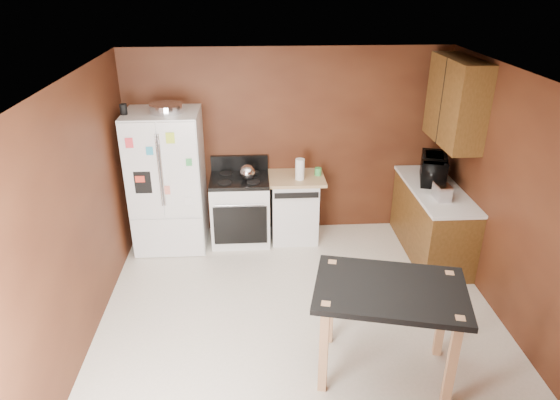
{
  "coord_description": "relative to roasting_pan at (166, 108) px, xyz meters",
  "views": [
    {
      "loc": [
        -0.46,
        -4.07,
        3.36
      ],
      "look_at": [
        -0.18,
        0.85,
        1.07
      ],
      "focal_mm": 32.0,
      "sensor_mm": 36.0,
      "label": 1
    }
  ],
  "objects": [
    {
      "name": "floor",
      "position": [
        1.48,
        -1.85,
        -1.85
      ],
      "size": [
        4.5,
        4.5,
        0.0
      ],
      "primitive_type": "plane",
      "color": "white",
      "rests_on": "ground"
    },
    {
      "name": "ceiling",
      "position": [
        1.48,
        -1.85,
        0.65
      ],
      "size": [
        4.5,
        4.5,
        0.0
      ],
      "primitive_type": "plane",
      "rotation": [
        3.14,
        0.0,
        0.0
      ],
      "color": "white",
      "rests_on": "ground"
    },
    {
      "name": "wall_back",
      "position": [
        1.48,
        0.4,
        -0.6
      ],
      "size": [
        4.2,
        0.0,
        4.2
      ],
      "primitive_type": "plane",
      "rotation": [
        1.57,
        0.0,
        0.0
      ],
      "color": "#552A16",
      "rests_on": "ground"
    },
    {
      "name": "wall_left",
      "position": [
        -0.62,
        -1.85,
        -0.6
      ],
      "size": [
        0.0,
        4.5,
        4.5
      ],
      "primitive_type": "plane",
      "rotation": [
        1.57,
        0.0,
        1.57
      ],
      "color": "#552A16",
      "rests_on": "ground"
    },
    {
      "name": "wall_right",
      "position": [
        3.58,
        -1.85,
        -0.6
      ],
      "size": [
        0.0,
        4.5,
        4.5
      ],
      "primitive_type": "plane",
      "rotation": [
        1.57,
        0.0,
        -1.57
      ],
      "color": "#552A16",
      "rests_on": "ground"
    },
    {
      "name": "roasting_pan",
      "position": [
        0.0,
        0.0,
        0.0
      ],
      "size": [
        0.4,
        0.4,
        0.1
      ],
      "primitive_type": "cylinder",
      "color": "silver",
      "rests_on": "refrigerator"
    },
    {
      "name": "pen_cup",
      "position": [
        -0.49,
        -0.07,
        0.01
      ],
      "size": [
        0.08,
        0.08,
        0.13
      ],
      "primitive_type": "cylinder",
      "color": "black",
      "rests_on": "refrigerator"
    },
    {
      "name": "kettle",
      "position": [
        0.94,
        0.01,
        -0.85
      ],
      "size": [
        0.2,
        0.2,
        0.2
      ],
      "primitive_type": "sphere",
      "color": "silver",
      "rests_on": "gas_range"
    },
    {
      "name": "paper_towel",
      "position": [
        1.62,
        0.01,
        -0.82
      ],
      "size": [
        0.14,
        0.14,
        0.27
      ],
      "primitive_type": "cylinder",
      "rotation": [
        0.0,
        0.0,
        0.25
      ],
      "color": "white",
      "rests_on": "dishwasher"
    },
    {
      "name": "green_canister",
      "position": [
        1.87,
        0.14,
        -0.91
      ],
      "size": [
        0.11,
        0.11,
        0.1
      ],
      "primitive_type": "cylinder",
      "rotation": [
        0.0,
        0.0,
        -0.22
      ],
      "color": "#46B753",
      "rests_on": "dishwasher"
    },
    {
      "name": "toaster",
      "position": [
        3.22,
        -0.71,
        -0.86
      ],
      "size": [
        0.16,
        0.25,
        0.18
      ],
      "primitive_type": "cube",
      "rotation": [
        0.0,
        0.0,
        0.03
      ],
      "color": "silver",
      "rests_on": "right_cabinets"
    },
    {
      "name": "microwave",
      "position": [
        3.29,
        -0.18,
        -0.8
      ],
      "size": [
        0.52,
        0.64,
        0.31
      ],
      "primitive_type": "imported",
      "rotation": [
        0.0,
        0.0,
        1.28
      ],
      "color": "black",
      "rests_on": "right_cabinets"
    },
    {
      "name": "refrigerator",
      "position": [
        -0.07,
        0.02,
        -0.95
      ],
      "size": [
        0.9,
        0.8,
        1.8
      ],
      "color": "white",
      "rests_on": "ground"
    },
    {
      "name": "gas_range",
      "position": [
        0.84,
        0.08,
        -1.39
      ],
      "size": [
        0.76,
        0.68,
        1.1
      ],
      "color": "white",
      "rests_on": "ground"
    },
    {
      "name": "dishwasher",
      "position": [
        1.56,
        0.1,
        -1.4
      ],
      "size": [
        0.78,
        0.63,
        0.89
      ],
      "color": "white",
      "rests_on": "ground"
    },
    {
      "name": "right_cabinets",
      "position": [
        3.31,
        -0.37,
        -0.94
      ],
      "size": [
        0.63,
        1.58,
        2.45
      ],
      "color": "brown",
      "rests_on": "ground"
    },
    {
      "name": "island",
      "position": [
        2.15,
        -2.47,
        -1.08
      ],
      "size": [
        1.44,
        1.12,
        0.91
      ],
      "color": "black",
      "rests_on": "ground"
    }
  ]
}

